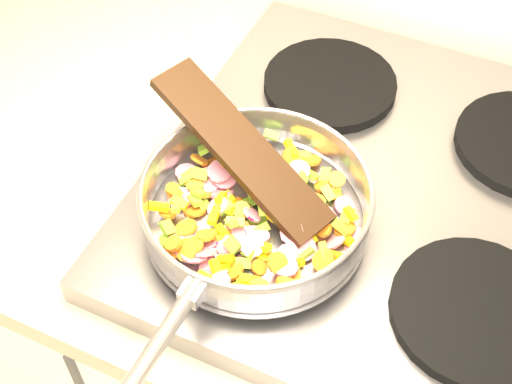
% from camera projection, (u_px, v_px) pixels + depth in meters
% --- Properties ---
extents(cooktop, '(0.60, 0.60, 0.04)m').
position_uv_depth(cooktop, '(390.00, 197.00, 0.92)').
color(cooktop, '#939399').
rests_on(cooktop, counter_top).
extents(grate_fl, '(0.19, 0.19, 0.02)m').
position_uv_depth(grate_fl, '(246.00, 225.00, 0.86)').
color(grate_fl, black).
rests_on(grate_fl, cooktop).
extents(grate_fr, '(0.19, 0.19, 0.02)m').
position_uv_depth(grate_fr, '(476.00, 311.00, 0.78)').
color(grate_fr, black).
rests_on(grate_fr, cooktop).
extents(grate_bl, '(0.19, 0.19, 0.02)m').
position_uv_depth(grate_bl, '(330.00, 84.00, 1.02)').
color(grate_bl, black).
rests_on(grate_bl, cooktop).
extents(saute_pan, '(0.31, 0.48, 0.06)m').
position_uv_depth(saute_pan, '(255.00, 205.00, 0.82)').
color(saute_pan, '#9E9EA5').
rests_on(saute_pan, grate_fl).
extents(vegetable_heap, '(0.26, 0.25, 0.05)m').
position_uv_depth(vegetable_heap, '(249.00, 215.00, 0.83)').
color(vegetable_heap, orange).
rests_on(vegetable_heap, saute_pan).
extents(wooden_spatula, '(0.26, 0.15, 0.09)m').
position_uv_depth(wooden_spatula, '(241.00, 149.00, 0.84)').
color(wooden_spatula, black).
rests_on(wooden_spatula, saute_pan).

